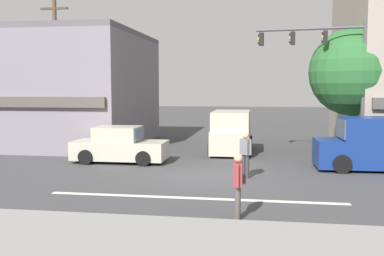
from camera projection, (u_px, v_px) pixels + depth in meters
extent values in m
plane|color=#3D3D3F|center=(208.00, 176.00, 16.85)|extent=(120.00, 120.00, 0.00)
cube|color=silver|center=(194.00, 198.00, 13.41)|extent=(9.00, 0.24, 0.01)
cube|color=slate|center=(55.00, 91.00, 26.37)|extent=(10.25, 9.68, 6.13)
cube|color=#4C4742|center=(9.00, 102.00, 21.56)|extent=(9.74, 0.24, 0.50)
cube|color=#57545B|center=(54.00, 36.00, 26.08)|extent=(10.25, 9.68, 0.30)
cylinder|color=#4C3823|center=(351.00, 130.00, 21.77)|extent=(0.32, 0.32, 2.46)
sphere|color=#28602D|center=(353.00, 72.00, 21.51)|extent=(4.19, 4.19, 4.19)
cylinder|color=brown|center=(56.00, 78.00, 22.14)|extent=(0.22, 0.22, 7.53)
cube|color=#473828|center=(54.00, 8.00, 21.83)|extent=(1.40, 0.12, 0.10)
cylinder|color=brown|center=(372.00, 69.00, 24.90)|extent=(0.22, 0.22, 8.60)
cylinder|color=#47474C|center=(363.00, 92.00, 19.97)|extent=(0.18, 0.18, 6.20)
cylinder|color=#47474C|center=(309.00, 29.00, 20.39)|extent=(4.78, 0.74, 0.12)
cube|color=black|center=(325.00, 37.00, 20.23)|extent=(0.23, 0.26, 0.60)
sphere|color=black|center=(323.00, 33.00, 20.24)|extent=(0.12, 0.12, 0.12)
sphere|color=orange|center=(323.00, 37.00, 20.26)|extent=(0.12, 0.12, 0.12)
sphere|color=black|center=(323.00, 41.00, 20.28)|extent=(0.12, 0.12, 0.12)
cube|color=black|center=(293.00, 38.00, 20.63)|extent=(0.23, 0.26, 0.60)
sphere|color=black|center=(290.00, 34.00, 20.65)|extent=(0.12, 0.12, 0.12)
sphere|color=orange|center=(290.00, 38.00, 20.67)|extent=(0.12, 0.12, 0.12)
sphere|color=black|center=(290.00, 42.00, 20.68)|extent=(0.12, 0.12, 0.12)
cube|color=black|center=(261.00, 39.00, 21.04)|extent=(0.23, 0.26, 0.60)
sphere|color=black|center=(259.00, 35.00, 21.06)|extent=(0.12, 0.12, 0.12)
sphere|color=orange|center=(259.00, 39.00, 21.07)|extent=(0.12, 0.12, 0.12)
sphere|color=black|center=(259.00, 43.00, 21.09)|extent=(0.12, 0.12, 0.12)
cube|color=#B7B29E|center=(231.00, 139.00, 22.84)|extent=(1.88, 4.62, 1.10)
cube|color=#B7B29E|center=(231.00, 120.00, 22.45)|extent=(1.83, 3.22, 0.90)
cube|color=#475666|center=(233.00, 118.00, 24.05)|extent=(1.66, 0.07, 0.76)
cylinder|color=black|center=(216.00, 141.00, 24.41)|extent=(0.21, 0.72, 0.72)
cylinder|color=black|center=(250.00, 142.00, 24.14)|extent=(0.21, 0.72, 0.72)
cylinder|color=black|center=(211.00, 149.00, 21.60)|extent=(0.21, 0.72, 0.72)
cylinder|color=black|center=(249.00, 149.00, 21.33)|extent=(0.21, 0.72, 0.72)
cube|color=navy|center=(374.00, 153.00, 17.94)|extent=(4.67, 2.02, 1.10)
cube|color=navy|center=(383.00, 129.00, 17.82)|extent=(3.27, 1.92, 0.90)
cube|color=#475666|center=(341.00, 128.00, 18.01)|extent=(0.12, 1.66, 0.76)
cylinder|color=black|center=(342.00, 164.00, 17.23)|extent=(0.73, 0.23, 0.72)
cylinder|color=black|center=(333.00, 157.00, 19.05)|extent=(0.73, 0.23, 0.72)
cube|color=#B7B29E|center=(120.00, 150.00, 19.82)|extent=(4.11, 1.71, 0.80)
cube|color=#B7B29E|center=(118.00, 134.00, 19.77)|extent=(1.90, 1.57, 0.64)
cube|color=#475666|center=(139.00, 134.00, 19.62)|extent=(0.06, 1.44, 0.54)
cylinder|color=black|center=(153.00, 153.00, 20.49)|extent=(0.64, 0.18, 0.64)
cylinder|color=black|center=(143.00, 159.00, 18.81)|extent=(0.64, 0.18, 0.64)
cylinder|color=black|center=(100.00, 152.00, 20.87)|extent=(0.64, 0.18, 0.64)
cylinder|color=black|center=(85.00, 157.00, 19.20)|extent=(0.64, 0.18, 0.64)
cylinder|color=#4C4742|center=(238.00, 204.00, 11.11)|extent=(0.14, 0.14, 0.86)
cylinder|color=#4C4742|center=(238.00, 202.00, 11.29)|extent=(0.14, 0.14, 0.86)
cube|color=maroon|center=(238.00, 174.00, 11.14)|extent=(0.22, 0.36, 0.58)
sphere|color=tan|center=(238.00, 158.00, 11.10)|extent=(0.22, 0.22, 0.22)
cylinder|color=maroon|center=(237.00, 176.00, 10.90)|extent=(0.09, 0.09, 0.56)
cylinder|color=maroon|center=(239.00, 173.00, 11.37)|extent=(0.09, 0.09, 0.56)
cube|color=brown|center=(240.00, 179.00, 11.46)|extent=(0.28, 0.12, 0.24)
cylinder|color=#333338|center=(244.00, 166.00, 16.43)|extent=(0.14, 0.14, 0.86)
cylinder|color=#333338|center=(247.00, 167.00, 16.29)|extent=(0.14, 0.14, 0.86)
cube|color=slate|center=(246.00, 147.00, 16.29)|extent=(0.42, 0.40, 0.58)
sphere|color=tan|center=(246.00, 136.00, 16.26)|extent=(0.22, 0.22, 0.22)
cylinder|color=slate|center=(241.00, 146.00, 16.48)|extent=(0.09, 0.09, 0.56)
cylinder|color=slate|center=(251.00, 147.00, 16.11)|extent=(0.09, 0.09, 0.56)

